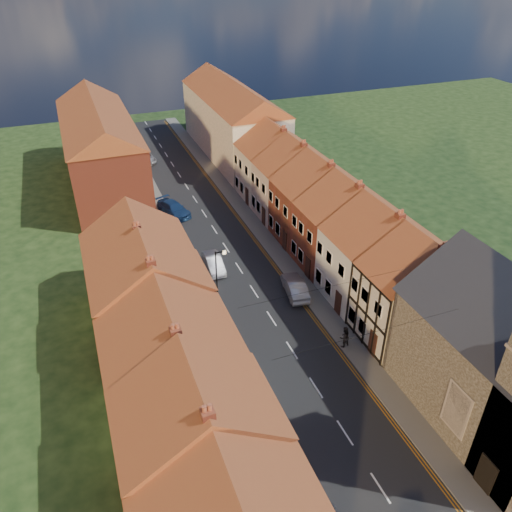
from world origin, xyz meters
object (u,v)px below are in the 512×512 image
(lamppost, at_px, (218,280))
(car_mid, at_px, (214,263))
(pedestrian_right, at_px, (344,337))
(pedestrian_left_b, at_px, (300,458))
(car_far, at_px, (174,209))
(car_mid_b, at_px, (295,287))
(car_distant, at_px, (146,157))

(lamppost, xyz_separation_m, car_mid, (1.57, 6.71, -2.87))
(pedestrian_right, bearing_deg, pedestrian_left_b, 36.46)
(car_far, bearing_deg, pedestrian_right, -94.86)
(car_mid, distance_m, car_far, 12.39)
(lamppost, xyz_separation_m, pedestrian_left_b, (0.11, -15.23, -2.64))
(lamppost, bearing_deg, car_mid_b, 3.90)
(car_mid, xyz_separation_m, car_distant, (-0.96, 29.56, -0.03))
(car_mid, height_order, pedestrian_right, pedestrian_right)
(lamppost, height_order, car_mid, lamppost)
(car_far, height_order, car_distant, car_far)
(lamppost, relative_size, car_mid, 1.48)
(car_mid_b, bearing_deg, pedestrian_left_b, 75.31)
(pedestrian_left_b, bearing_deg, car_mid, 69.92)
(car_far, height_order, pedestrian_right, pedestrian_right)
(car_far, distance_m, pedestrian_right, 27.03)
(lamppost, relative_size, car_distant, 1.30)
(lamppost, bearing_deg, car_distant, 89.03)
(pedestrian_right, height_order, car_mid_b, pedestrian_right)
(car_mid, xyz_separation_m, pedestrian_right, (6.03, -13.76, 0.34))
(pedestrian_right, bearing_deg, car_distant, -91.90)
(pedestrian_right, relative_size, car_mid_b, 0.40)
(car_mid, bearing_deg, pedestrian_left_b, -90.98)
(car_mid_b, relative_size, pedestrian_left_b, 2.83)
(pedestrian_right, bearing_deg, car_mid, -77.38)
(pedestrian_right, distance_m, pedestrian_left_b, 11.10)
(pedestrian_left_b, bearing_deg, car_distant, 73.17)
(lamppost, height_order, car_distant, lamppost)
(car_mid, xyz_separation_m, car_mid_b, (5.44, -6.24, 0.06))
(car_mid, relative_size, pedestrian_left_b, 2.61)
(car_mid_b, distance_m, pedestrian_left_b, 17.15)
(car_distant, height_order, pedestrian_right, pedestrian_right)
(car_far, bearing_deg, car_mid_b, -90.85)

